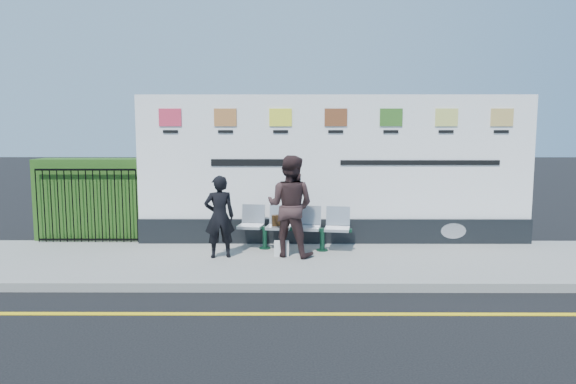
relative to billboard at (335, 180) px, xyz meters
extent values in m
plane|color=black|center=(-0.50, -3.85, -1.42)|extent=(80.00, 80.00, 0.00)
cube|color=gray|center=(-0.50, -1.35, -1.36)|extent=(14.00, 3.00, 0.12)
cube|color=gray|center=(-0.50, -2.85, -1.35)|extent=(14.00, 0.18, 0.14)
cube|color=yellow|center=(-0.50, -3.85, -1.42)|extent=(14.00, 0.10, 0.01)
cube|color=black|center=(0.00, 0.00, -1.05)|extent=(8.00, 0.30, 0.50)
cube|color=white|center=(0.00, 0.00, 0.45)|extent=(8.00, 0.14, 2.50)
cube|color=#285218|center=(-5.08, 0.45, -0.45)|extent=(2.35, 0.70, 1.70)
imported|color=black|center=(-2.18, -1.26, -0.55)|extent=(0.61, 0.48, 1.49)
imported|color=#352222|center=(-0.91, -1.13, -0.38)|extent=(1.08, 0.97, 1.85)
cube|color=black|center=(-1.12, -0.61, -0.73)|extent=(0.29, 0.17, 0.21)
cube|color=silver|center=(-1.07, -1.15, -1.16)|extent=(0.27, 0.16, 0.27)
camera|label=1|loc=(-0.91, -10.37, 0.99)|focal=32.00mm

